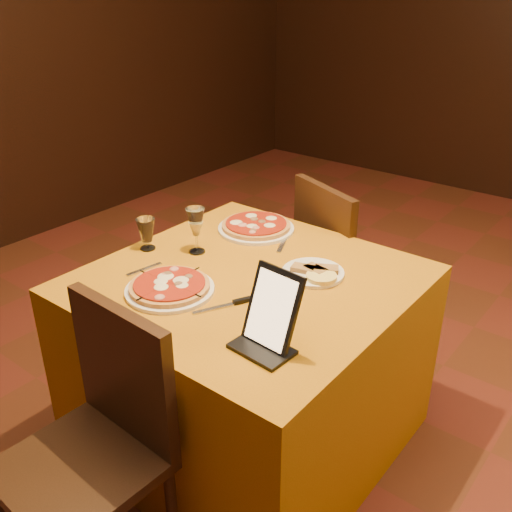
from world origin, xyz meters
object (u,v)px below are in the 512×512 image
Objects in this scene: pizza_near at (170,288)px; wine_glass at (196,230)px; tablet at (273,309)px; water_glass at (147,234)px; main_table at (249,361)px; chair_main_near at (79,467)px; pizza_far at (256,227)px; chair_main_far at (352,269)px.

wine_glass is (-0.14, 0.29, 0.08)m from pizza_near.
pizza_near is 0.48m from tablet.
pizza_near is 0.37m from water_glass.
chair_main_near reaches higher than main_table.
chair_main_near reaches higher than pizza_near.
pizza_far is at bearing 61.67° from water_glass.
chair_main_near is 2.76× the size of pizza_far.
water_glass is (-0.23, -0.42, 0.05)m from pizza_far.
chair_main_far is 1.05m from water_glass.
wine_glass reaches higher than main_table.
pizza_near is 0.61m from pizza_far.
chair_main_far is 0.60m from pizza_far.
water_glass is 0.82m from tablet.
water_glass is at bearing -150.36° from wine_glass.
wine_glass reaches higher than chair_main_far.
pizza_far is 0.85m from tablet.
water_glass is at bearing 149.84° from pizza_near.
chair_main_far reaches higher than water_glass.
water_glass is 0.53× the size of tablet.
wine_glass is 0.78× the size of tablet.
chair_main_near is 0.93m from water_glass.
main_table is at bearing 59.23° from pizza_near.
tablet reaches higher than pizza_far.
main_table is 3.53× the size of pizza_near.
chair_main_near is 7.00× the size of water_glass.
pizza_far is at bearing 124.74° from main_table.
chair_main_near is 1.21m from pizza_far.
main_table is 0.49m from pizza_near.
pizza_near is 0.95× the size of pizza_far.
tablet is at bearing -41.33° from main_table.
water_glass is at bearing 83.48° from chair_main_far.
wine_glass reaches higher than pizza_far.
pizza_far reaches higher than main_table.
wine_glass is 1.46× the size of water_glass.
chair_main_near reaches higher than water_glass.
chair_main_far is 0.91m from wine_glass.
chair_main_far is 3.73× the size of tablet.
tablet is (0.56, -0.63, 0.10)m from pizza_far.
pizza_far is at bearing 83.28° from chair_main_far.
tablet is (0.32, 0.51, 0.41)m from chair_main_near.
tablet reaches higher than main_table.
tablet is at bearing -15.11° from water_glass.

